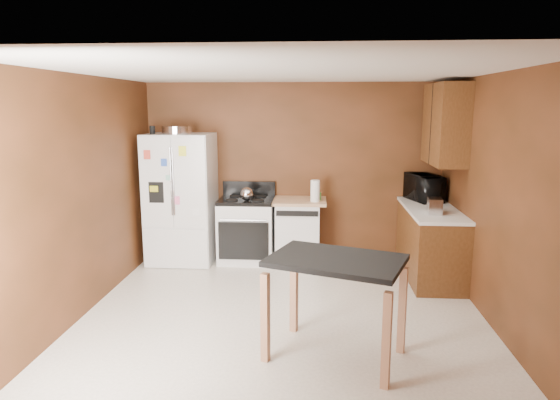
# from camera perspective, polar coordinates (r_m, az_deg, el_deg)

# --- Properties ---
(floor) EXTENTS (4.50, 4.50, 0.00)m
(floor) POSITION_cam_1_polar(r_m,az_deg,el_deg) (5.34, 0.29, -13.36)
(floor) COLOR white
(floor) RESTS_ON ground
(ceiling) EXTENTS (4.50, 4.50, 0.00)m
(ceiling) POSITION_cam_1_polar(r_m,az_deg,el_deg) (4.88, 0.32, 14.50)
(ceiling) COLOR white
(ceiling) RESTS_ON ground
(wall_back) EXTENTS (4.20, 0.00, 4.20)m
(wall_back) POSITION_cam_1_polar(r_m,az_deg,el_deg) (7.18, 1.55, 3.32)
(wall_back) COLOR brown
(wall_back) RESTS_ON ground
(wall_front) EXTENTS (4.20, 0.00, 4.20)m
(wall_front) POSITION_cam_1_polar(r_m,az_deg,el_deg) (2.79, -2.93, -8.82)
(wall_front) COLOR brown
(wall_front) RESTS_ON ground
(wall_left) EXTENTS (0.00, 4.50, 4.50)m
(wall_left) POSITION_cam_1_polar(r_m,az_deg,el_deg) (5.51, -22.03, 0.24)
(wall_left) COLOR brown
(wall_left) RESTS_ON ground
(wall_right) EXTENTS (0.00, 4.50, 4.50)m
(wall_right) POSITION_cam_1_polar(r_m,az_deg,el_deg) (5.25, 23.81, -0.39)
(wall_right) COLOR brown
(wall_right) RESTS_ON ground
(roasting_pan) EXTENTS (0.41, 0.41, 0.10)m
(roasting_pan) POSITION_cam_1_polar(r_m,az_deg,el_deg) (6.98, -11.70, 7.85)
(roasting_pan) COLOR silver
(roasting_pan) RESTS_ON refrigerator
(pen_cup) EXTENTS (0.07, 0.07, 0.11)m
(pen_cup) POSITION_cam_1_polar(r_m,az_deg,el_deg) (6.98, -14.39, 7.77)
(pen_cup) COLOR black
(pen_cup) RESTS_ON refrigerator
(kettle) EXTENTS (0.18, 0.18, 0.18)m
(kettle) POSITION_cam_1_polar(r_m,az_deg,el_deg) (6.81, -3.83, 0.69)
(kettle) COLOR silver
(kettle) RESTS_ON gas_range
(paper_towel) EXTENTS (0.13, 0.13, 0.29)m
(paper_towel) POSITION_cam_1_polar(r_m,az_deg,el_deg) (6.79, 4.04, 1.04)
(paper_towel) COLOR white
(paper_towel) RESTS_ON dishwasher
(green_canister) EXTENTS (0.12, 0.12, 0.10)m
(green_canister) POSITION_cam_1_polar(r_m,az_deg,el_deg) (6.94, 4.36, 0.45)
(green_canister) COLOR green
(green_canister) RESTS_ON dishwasher
(toaster) EXTENTS (0.19, 0.27, 0.19)m
(toaster) POSITION_cam_1_polar(r_m,az_deg,el_deg) (6.27, 17.27, -0.63)
(toaster) COLOR silver
(toaster) RESTS_ON right_cabinets
(microwave) EXTENTS (0.56, 0.68, 0.32)m
(microwave) POSITION_cam_1_polar(r_m,az_deg,el_deg) (7.08, 16.12, 1.26)
(microwave) COLOR black
(microwave) RESTS_ON right_cabinets
(refrigerator) EXTENTS (0.90, 0.80, 1.80)m
(refrigerator) POSITION_cam_1_polar(r_m,az_deg,el_deg) (7.10, -11.22, 0.18)
(refrigerator) COLOR white
(refrigerator) RESTS_ON ground
(gas_range) EXTENTS (0.76, 0.68, 1.10)m
(gas_range) POSITION_cam_1_polar(r_m,az_deg,el_deg) (7.07, -3.81, -3.33)
(gas_range) COLOR white
(gas_range) RESTS_ON ground
(dishwasher) EXTENTS (0.78, 0.63, 0.89)m
(dishwasher) POSITION_cam_1_polar(r_m,az_deg,el_deg) (7.03, 2.05, -3.47)
(dishwasher) COLOR white
(dishwasher) RESTS_ON ground
(right_cabinets) EXTENTS (0.63, 1.58, 2.45)m
(right_cabinets) POSITION_cam_1_polar(r_m,az_deg,el_deg) (6.64, 17.26, -0.78)
(right_cabinets) COLOR brown
(right_cabinets) RESTS_ON ground
(island) EXTENTS (1.29, 1.07, 0.91)m
(island) POSITION_cam_1_polar(r_m,az_deg,el_deg) (4.35, 6.40, -8.46)
(island) COLOR black
(island) RESTS_ON ground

